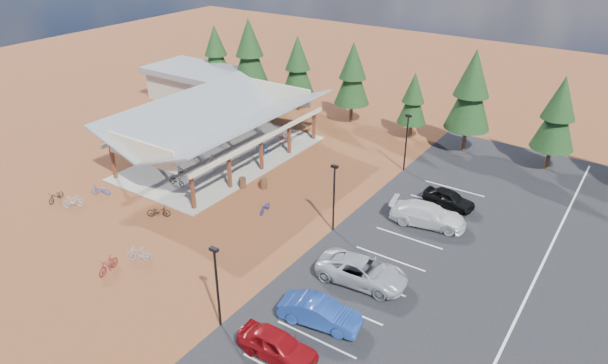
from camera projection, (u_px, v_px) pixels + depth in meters
The scene contains 37 objects.
ground at pixel (261, 222), 39.97m from camera, with size 140.00×140.00×0.00m, color brown.
asphalt_lot at pixel (531, 288), 32.95m from camera, with size 27.00×44.00×0.04m, color black.
concrete_pad at pixel (223, 157), 50.10m from camera, with size 10.60×18.60×0.10m, color gray.
bike_pavilion at pixel (220, 119), 48.39m from camera, with size 11.65×19.40×4.97m.
outbuilding at pixel (195, 83), 64.30m from camera, with size 11.00×7.00×3.90m.
lamp_post_0 at pixel (217, 282), 28.74m from camera, with size 0.50×0.25×5.14m.
lamp_post_1 at pixel (334, 193), 37.60m from camera, with size 0.50×0.25×5.14m.
lamp_post_2 at pixel (406, 139), 46.46m from camera, with size 0.50×0.25×5.14m.
trash_bin_0 at pixel (242, 183), 44.58m from camera, with size 0.60×0.60×0.90m, color #492C1A.
trash_bin_1 at pixel (263, 183), 44.52m from camera, with size 0.60×0.60×0.90m, color #492C1A.
pine_0 at pixel (216, 52), 65.61m from camera, with size 3.54×3.54×8.26m.
pine_1 at pixel (249, 51), 62.02m from camera, with size 4.16×4.16×9.70m.
pine_2 at pixel (298, 65), 59.55m from camera, with size 3.62×3.62×8.43m.
pine_3 at pixel (353, 74), 56.10m from camera, with size 3.69×3.69×8.61m.
pine_4 at pixel (413, 99), 52.62m from camera, with size 2.88×2.88×6.70m.
pine_5 at pixel (471, 90), 48.84m from camera, with size 4.18×4.18×9.74m.
pine_6 at pixel (558, 114), 45.65m from camera, with size 3.63×3.63×8.46m.
bike_0 at pixel (176, 168), 47.03m from camera, with size 0.54×1.56×0.82m, color black.
bike_1 at pixel (198, 155), 49.19m from camera, with size 0.51×1.80×1.08m, color #A0A3A8.
bike_2 at pixel (217, 140), 52.59m from camera, with size 0.56×1.59×0.84m, color navy.
bike_3 at pixel (252, 121), 56.90m from camera, with size 0.47×1.66×1.00m, color maroon.
bike_4 at pixel (177, 181), 44.76m from camera, with size 0.56×1.61×0.84m, color black.
bike_5 at pixel (214, 161), 47.93m from camera, with size 0.51×1.79×1.08m, color #93969C.
bike_6 at pixel (262, 147), 50.81m from camera, with size 0.66×1.89×0.99m, color #1B549D.
bike_7 at pixel (284, 136), 53.31m from camera, with size 0.43×1.51×0.91m, color maroon.
bike_8 at pixel (56, 196), 42.56m from camera, with size 0.57×1.65×0.87m, color black.
bike_9 at pixel (73, 202), 41.68m from camera, with size 0.46×1.62×0.98m, color #989CA1.
bike_10 at pixel (101, 190), 43.46m from camera, with size 0.57×1.65×0.86m, color #13449B.
bike_11 at pixel (108, 265), 34.24m from camera, with size 0.51×1.81×1.09m, color maroon.
bike_12 at pixel (159, 211), 40.40m from camera, with size 0.62×1.76×0.93m, color black.
bike_13 at pixel (139, 254), 35.32m from camera, with size 0.48×1.72×1.03m, color #95969D.
bike_14 at pixel (265, 207), 41.02m from camera, with size 0.56×1.61×0.85m, color #1B289D.
car_0 at pixel (277, 345), 27.65m from camera, with size 1.76×4.38×1.49m, color maroon.
car_1 at pixel (320, 313), 29.83m from camera, with size 1.61×4.61×1.52m, color navy.
car_2 at pixel (362, 271), 33.18m from camera, with size 2.60×5.65×1.57m, color #A1A3A9.
car_3 at pixel (428, 215), 39.23m from camera, with size 2.23×5.48×1.59m, color silver.
car_4 at pixel (449, 198), 41.65m from camera, with size 1.61×4.00×1.36m, color black.
Camera 1 is at (21.83, -26.61, 20.77)m, focal length 32.00 mm.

